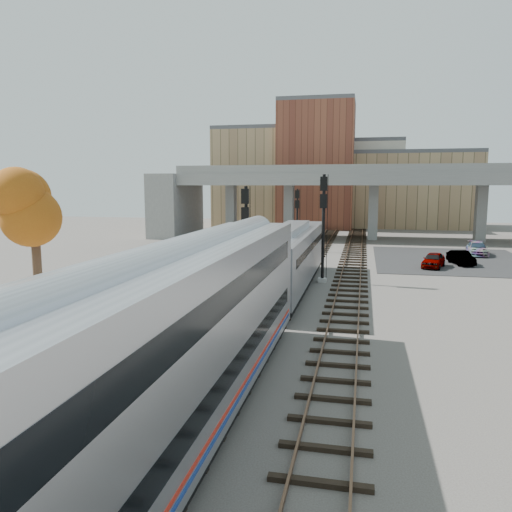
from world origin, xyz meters
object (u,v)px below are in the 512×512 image
at_px(coach, 153,363).
at_px(car_a, 433,260).
at_px(signal_mast_mid, 323,228).
at_px(signal_mast_near, 246,245).
at_px(car_b, 461,258).
at_px(signal_mast_far, 297,221).
at_px(car_c, 477,249).
at_px(locomotive, 290,256).
at_px(tree, 34,211).

xyz_separation_m(coach, car_a, (10.77, 33.66, -2.11)).
xyz_separation_m(coach, signal_mast_mid, (2.00, 25.27, 1.19)).
distance_m(signal_mast_near, car_b, 23.39).
xyz_separation_m(signal_mast_far, car_b, (15.46, -6.36, -2.56)).
height_order(coach, car_c, coach).
height_order(signal_mast_near, signal_mast_far, signal_mast_near).
bearing_deg(coach, locomotive, 90.00).
relative_size(locomotive, signal_mast_near, 2.74).
bearing_deg(signal_mast_near, signal_mast_mid, 58.84).
distance_m(coach, signal_mast_far, 42.22).
bearing_deg(car_c, car_b, -106.99).
bearing_deg(coach, signal_mast_far, 92.85).
bearing_deg(tree, signal_mast_far, 74.40).
distance_m(car_a, car_b, 3.37).
relative_size(tree, car_c, 1.71).
height_order(coach, signal_mast_far, signal_mast_far).
bearing_deg(signal_mast_mid, locomotive, -126.94).
relative_size(signal_mast_near, car_c, 1.53).
bearing_deg(signal_mast_mid, coach, -94.53).
height_order(locomotive, car_b, locomotive).
bearing_deg(car_c, car_a, -115.90).
bearing_deg(signal_mast_far, tree, -105.60).
bearing_deg(signal_mast_far, coach, -87.15).
bearing_deg(car_b, tree, -146.50).
bearing_deg(locomotive, signal_mast_mid, 53.06).
xyz_separation_m(coach, tree, (-10.86, 10.78, 2.97)).
xyz_separation_m(coach, signal_mast_far, (-2.10, 42.17, 0.41)).
distance_m(signal_mast_far, car_c, 18.35).
height_order(coach, car_b, coach).
xyz_separation_m(signal_mast_near, signal_mast_mid, (4.10, 6.78, 0.56)).
height_order(locomotive, signal_mast_mid, signal_mast_mid).
relative_size(signal_mast_near, car_a, 1.83).
height_order(locomotive, signal_mast_near, signal_mast_near).
xyz_separation_m(signal_mast_far, car_a, (12.87, -8.51, -2.52)).
relative_size(locomotive, car_a, 5.01).
bearing_deg(car_b, car_c, 55.65).
bearing_deg(car_a, car_b, 56.77).
relative_size(signal_mast_near, signal_mast_far, 1.05).
height_order(locomotive, tree, tree).
height_order(locomotive, signal_mast_far, signal_mast_far).
bearing_deg(car_b, coach, -122.89).
bearing_deg(car_a, signal_mast_far, 163.59).
relative_size(signal_mast_far, car_a, 1.74).
xyz_separation_m(locomotive, car_b, (13.36, 13.20, -1.63)).
height_order(coach, car_a, coach).
relative_size(tree, car_b, 2.10).
height_order(tree, car_c, tree).
xyz_separation_m(locomotive, coach, (-0.00, -22.61, 0.52)).
bearing_deg(signal_mast_near, car_c, 52.95).
bearing_deg(signal_mast_mid, tree, -131.61).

